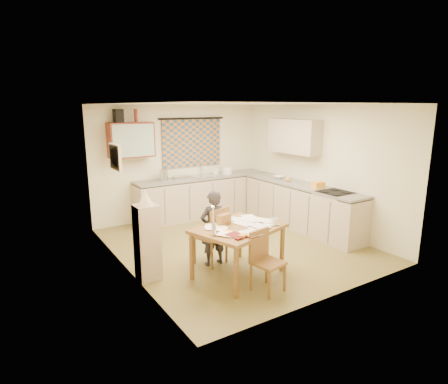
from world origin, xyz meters
TOP-DOWN VIEW (x-y plane):
  - floor at (0.00, 0.00)m, footprint 4.00×4.50m
  - ceiling at (0.00, 0.00)m, footprint 4.00×4.50m
  - wall_back at (0.00, 2.26)m, footprint 4.00×0.02m
  - wall_front at (0.00, -2.26)m, footprint 4.00×0.02m
  - wall_left at (-2.01, 0.00)m, footprint 0.02×4.50m
  - wall_right at (2.01, 0.00)m, footprint 0.02×4.50m
  - window_blind at (0.30, 2.22)m, footprint 1.45×0.03m
  - curtain_rod at (0.30, 2.20)m, footprint 1.60×0.04m
  - wall_cabinet at (-1.15, 2.08)m, footprint 0.90×0.34m
  - wall_cabinet_glass at (-1.15, 1.91)m, footprint 0.84×0.02m
  - upper_cabinet_right at (1.83, 0.55)m, footprint 0.34×1.30m
  - framed_print at (-1.97, 0.40)m, footprint 0.04×0.50m
  - print_canvas at (-1.95, 0.40)m, footprint 0.01×0.42m
  - counter_back at (0.50, 1.95)m, footprint 3.30×0.62m
  - counter_right at (1.70, 0.12)m, footprint 0.62×2.95m
  - stove at (1.70, -0.75)m, footprint 0.59×0.59m
  - sink at (0.47, 1.95)m, footprint 0.59×0.49m
  - tap at (0.49, 2.13)m, footprint 0.04×0.04m
  - dish_rack at (-0.11, 1.95)m, footprint 0.41×0.38m
  - kettle at (-0.53, 1.95)m, footprint 0.23×0.23m
  - mixing_bowl at (1.07, 1.95)m, footprint 0.30×0.30m
  - soap_bottle at (0.79, 2.00)m, footprint 0.15×0.15m
  - bowl at (1.70, 0.85)m, footprint 0.26×0.26m
  - orange_bag at (1.70, -0.32)m, footprint 0.24×0.19m
  - fruit_orange at (1.65, 0.48)m, footprint 0.10×0.10m
  - speaker at (-1.38, 2.08)m, footprint 0.17×0.21m
  - bottle_green at (-1.34, 2.08)m, footprint 0.09×0.09m
  - bottle_brown at (-1.03, 2.08)m, footprint 0.09×0.09m
  - dining_table at (-0.66, -1.05)m, footprint 1.46×1.26m
  - chair_far at (-0.78, -0.46)m, footprint 0.54×0.54m
  - chair_near at (-0.61, -1.66)m, footprint 0.44×0.44m
  - person at (-0.78, -0.51)m, footprint 0.46×0.32m
  - shelf_stand at (-1.84, -0.46)m, footprint 0.32×0.30m
  - lampshade at (-1.84, -0.46)m, footprint 0.20×0.20m
  - letter_rack at (-0.79, -0.84)m, footprint 0.24×0.15m
  - mug at (-0.14, -1.23)m, footprint 0.23×0.23m
  - magazine at (-1.03, -1.40)m, footprint 0.30×0.34m
  - book at (-1.03, -1.24)m, footprint 0.27×0.31m
  - orange_box at (-0.86, -1.44)m, footprint 0.14×0.13m
  - eyeglasses at (-0.42, -1.27)m, footprint 0.13×0.05m
  - candle_holder at (-1.15, -1.17)m, footprint 0.08×0.08m
  - candle at (-1.15, -1.15)m, footprint 0.03×0.03m
  - candle_flame at (-1.18, -1.17)m, footprint 0.02×0.02m
  - papers at (-0.59, -1.04)m, footprint 1.15×1.04m

SIDE VIEW (x-z plane):
  - floor at x=0.00m, z-range -0.02..0.00m
  - chair_near at x=-0.61m, z-range -0.16..0.68m
  - chair_far at x=-0.78m, z-range -0.18..0.75m
  - dining_table at x=-0.66m, z-range 0.00..0.75m
  - counter_right at x=1.70m, z-range -0.01..0.91m
  - counter_back at x=0.50m, z-range -0.01..0.91m
  - stove at x=1.70m, z-range 0.00..0.92m
  - shelf_stand at x=-1.84m, z-range 0.00..1.12m
  - person at x=-0.78m, z-range 0.00..1.20m
  - eyeglasses at x=-0.42m, z-range 0.75..0.77m
  - book at x=-1.03m, z-range 0.75..0.77m
  - papers at x=-0.59m, z-range 0.75..0.77m
  - magazine at x=-1.03m, z-range 0.75..0.77m
  - orange_box at x=-0.86m, z-range 0.75..0.79m
  - mug at x=-0.14m, z-range 0.75..0.84m
  - letter_rack at x=-0.79m, z-range 0.75..0.91m
  - candle_holder at x=-1.15m, z-range 0.75..0.93m
  - sink at x=0.47m, z-range 0.83..0.93m
  - bowl at x=1.70m, z-range 0.92..0.98m
  - dish_rack at x=-0.11m, z-range 0.92..0.98m
  - fruit_orange at x=1.65m, z-range 0.92..1.02m
  - orange_bag at x=1.70m, z-range 0.92..1.04m
  - mixing_bowl at x=1.07m, z-range 0.92..1.08m
  - soap_bottle at x=0.79m, z-range 0.92..1.11m
  - kettle at x=-0.53m, z-range 0.92..1.16m
  - candle at x=-1.15m, z-range 0.93..1.15m
  - tap at x=0.49m, z-range 0.92..1.20m
  - candle_flame at x=-1.18m, z-range 1.15..1.17m
  - lampshade at x=-1.84m, z-range 1.12..1.34m
  - wall_back at x=0.00m, z-range 0.00..2.50m
  - wall_front at x=0.00m, z-range 0.00..2.50m
  - wall_left at x=-2.01m, z-range 0.00..2.50m
  - wall_right at x=2.01m, z-range 0.00..2.50m
  - window_blind at x=0.30m, z-range 1.12..2.17m
  - framed_print at x=-1.97m, z-range 1.50..1.90m
  - print_canvas at x=-1.95m, z-range 1.54..1.86m
  - wall_cabinet at x=-1.15m, z-range 1.45..2.15m
  - wall_cabinet_glass at x=-1.15m, z-range 1.48..2.12m
  - upper_cabinet_right at x=1.83m, z-range 1.50..2.20m
  - curtain_rod at x=0.30m, z-range 2.18..2.22m
  - speaker at x=-1.38m, z-range 2.15..2.41m
  - bottle_green at x=-1.34m, z-range 2.15..2.41m
  - bottle_brown at x=-1.03m, z-range 2.15..2.41m
  - ceiling at x=0.00m, z-range 2.50..2.52m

